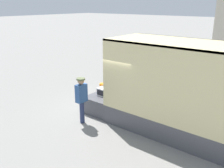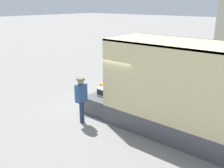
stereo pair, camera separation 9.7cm
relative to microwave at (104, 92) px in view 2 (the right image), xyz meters
name	(u,v)px [view 2 (the right image)]	position (x,y,z in m)	size (l,w,h in m)	color
ground_plane	(121,112)	(0.64, 0.33, -0.87)	(160.00, 160.00, 0.00)	gray
tailgate_deck	(110,101)	(0.02, 0.33, -0.52)	(1.25, 2.13, 0.71)	#4C4C51
microwave	(104,92)	(0.00, 0.00, 0.00)	(0.55, 0.39, 0.33)	white
portable_generator	(116,86)	(0.05, 0.70, 0.07)	(0.61, 0.47, 0.63)	black
orange_bucket	(103,87)	(-0.42, 0.38, 0.01)	(0.29, 0.29, 0.36)	orange
worker_person	(81,96)	(0.05, -1.37, 0.25)	(0.32, 0.44, 1.80)	navy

